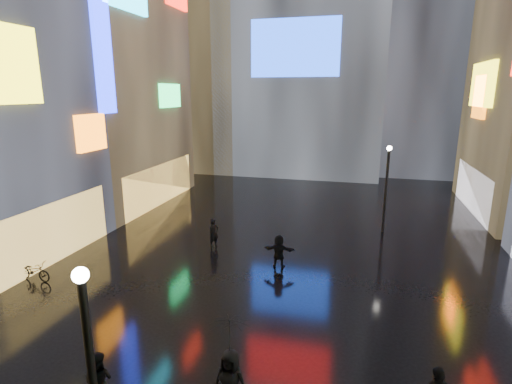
% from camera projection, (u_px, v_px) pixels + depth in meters
% --- Properties ---
extents(ground, '(140.00, 140.00, 0.00)m').
position_uv_depth(ground, '(293.00, 246.00, 21.78)').
color(ground, black).
rests_on(ground, ground).
extents(building_left_far, '(10.28, 12.00, 22.00)m').
position_uv_depth(building_left_far, '(91.00, 52.00, 28.69)').
color(building_left_far, black).
rests_on(building_left_far, ground).
extents(tower_flank_right, '(12.00, 12.00, 34.00)m').
position_uv_depth(tower_flank_right, '(430.00, 1.00, 39.79)').
color(tower_flank_right, black).
rests_on(tower_flank_right, ground).
extents(tower_flank_left, '(10.00, 10.00, 26.00)m').
position_uv_depth(tower_flank_left, '(201.00, 46.00, 42.71)').
color(tower_flank_left, black).
rests_on(tower_flank_left, ground).
extents(lamp_near, '(0.30, 0.30, 5.20)m').
position_uv_depth(lamp_near, '(92.00, 377.00, 7.53)').
color(lamp_near, black).
rests_on(lamp_near, ground).
extents(lamp_far, '(0.30, 0.30, 5.20)m').
position_uv_depth(lamp_far, '(386.00, 184.00, 23.35)').
color(lamp_far, black).
rests_on(lamp_far, ground).
extents(pedestrian_1, '(0.82, 0.65, 1.64)m').
position_uv_depth(pedestrian_1, '(99.00, 380.00, 10.48)').
color(pedestrian_1, black).
rests_on(pedestrian_1, ground).
extents(pedestrian_4, '(0.98, 0.71, 1.86)m').
position_uv_depth(pedestrian_4, '(231.00, 383.00, 10.23)').
color(pedestrian_4, black).
rests_on(pedestrian_4, ground).
extents(pedestrian_5, '(1.52, 0.54, 1.61)m').
position_uv_depth(pedestrian_5, '(279.00, 251.00, 19.00)').
color(pedestrian_5, black).
rests_on(pedestrian_5, ground).
extents(pedestrian_6, '(0.66, 0.69, 1.59)m').
position_uv_depth(pedestrian_6, '(214.00, 233.00, 21.47)').
color(pedestrian_6, black).
rests_on(pedestrian_6, ground).
extents(umbrella_2, '(1.37, 1.38, 0.91)m').
position_uv_depth(umbrella_2, '(230.00, 335.00, 9.89)').
color(umbrella_2, black).
rests_on(umbrella_2, pedestrian_4).
extents(bicycle, '(1.73, 0.68, 0.90)m').
position_uv_depth(bicycle, '(34.00, 271.00, 17.74)').
color(bicycle, black).
rests_on(bicycle, ground).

